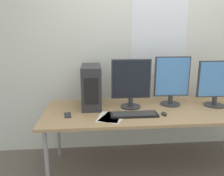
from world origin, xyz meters
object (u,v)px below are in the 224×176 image
object	(u,v)px
pc_tower	(91,86)
monitor_main	(131,83)
monitor_right_far	(217,83)
cell_phone	(68,115)
monitor_right_near	(172,81)
keyboard	(134,114)
mouse	(164,114)

from	to	relation	value
pc_tower	monitor_main	bearing A→B (deg)	-11.84
monitor_main	monitor_right_far	xyz separation A→B (m)	(0.97, -0.04, -0.01)
monitor_main	cell_phone	xyz separation A→B (m)	(-0.68, -0.20, -0.28)
monitor_right_far	cell_phone	distance (m)	1.68
monitor_main	monitor_right_near	world-z (taller)	monitor_right_near
monitor_right_far	cell_phone	size ratio (longest dim) A/B	3.54
pc_tower	monitor_right_near	distance (m)	0.92
keyboard	mouse	bearing A→B (deg)	-2.06
monitor_main	monitor_right_far	size ratio (longest dim) A/B	1.04
monitor_right_far	cell_phone	bearing A→B (deg)	-174.23
monitor_main	mouse	world-z (taller)	monitor_main
pc_tower	monitor_right_far	bearing A→B (deg)	-5.23
monitor_right_far	keyboard	size ratio (longest dim) A/B	1.08
keyboard	mouse	world-z (taller)	mouse
monitor_main	mouse	xyz separation A→B (m)	(0.30, -0.27, -0.27)
mouse	cell_phone	world-z (taller)	mouse
monitor_main	pc_tower	bearing A→B (deg)	168.16
monitor_main	keyboard	size ratio (longest dim) A/B	1.13
monitor_main	keyboard	bearing A→B (deg)	-91.87
pc_tower	mouse	distance (m)	0.85
keyboard	mouse	distance (m)	0.31
monitor_main	monitor_right_far	world-z (taller)	monitor_main
monitor_right_far	mouse	distance (m)	0.75
pc_tower	monitor_right_far	size ratio (longest dim) A/B	0.93
pc_tower	monitor_main	distance (m)	0.45
pc_tower	keyboard	size ratio (longest dim) A/B	1.01
pc_tower	monitor_right_near	xyz separation A→B (m)	(0.92, -0.04, 0.05)
monitor_right_near	cell_phone	distance (m)	1.22
keyboard	cell_phone	distance (m)	0.68
monitor_main	monitor_right_far	distance (m)	0.97
cell_phone	mouse	bearing A→B (deg)	-12.88
monitor_right_near	monitor_right_far	xyz separation A→B (m)	(0.49, -0.09, -0.02)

